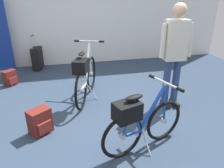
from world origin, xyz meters
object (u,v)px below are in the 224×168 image
(display_bike_left, at_px, (85,76))
(rolling_suitcase, at_px, (37,58))
(backpack_on_floor, at_px, (10,78))
(visitor_near_wall, at_px, (175,51))
(handbag_on_floor, at_px, (40,121))
(folding_bike_foreground, at_px, (140,121))

(display_bike_left, height_order, rolling_suitcase, display_bike_left)
(display_bike_left, height_order, backpack_on_floor, display_bike_left)
(visitor_near_wall, height_order, rolling_suitcase, visitor_near_wall)
(rolling_suitcase, bearing_deg, backpack_on_floor, -117.74)
(display_bike_left, distance_m, visitor_near_wall, 1.49)
(display_bike_left, relative_size, handbag_on_floor, 3.86)
(folding_bike_foreground, relative_size, display_bike_left, 0.84)
(rolling_suitcase, bearing_deg, folding_bike_foreground, -67.02)
(folding_bike_foreground, distance_m, handbag_on_floor, 1.32)
(handbag_on_floor, bearing_deg, display_bike_left, 49.00)
(rolling_suitcase, height_order, handbag_on_floor, rolling_suitcase)
(rolling_suitcase, relative_size, backpack_on_floor, 2.72)
(folding_bike_foreground, relative_size, backpack_on_floor, 3.63)
(backpack_on_floor, distance_m, handbag_on_floor, 1.94)
(folding_bike_foreground, height_order, rolling_suitcase, rolling_suitcase)
(visitor_near_wall, distance_m, rolling_suitcase, 3.34)
(display_bike_left, xyz_separation_m, visitor_near_wall, (1.32, -0.48, 0.47))
(visitor_near_wall, height_order, handbag_on_floor, visitor_near_wall)
(handbag_on_floor, bearing_deg, folding_bike_foreground, -27.96)
(visitor_near_wall, relative_size, backpack_on_floor, 5.26)
(rolling_suitcase, bearing_deg, handbag_on_floor, -84.69)
(visitor_near_wall, bearing_deg, display_bike_left, 159.97)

